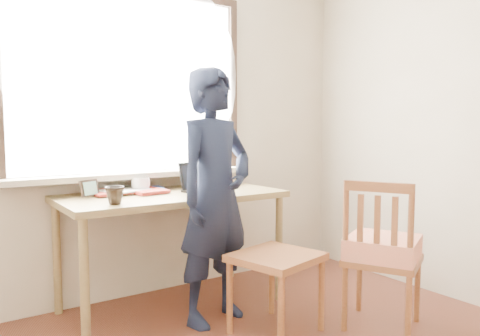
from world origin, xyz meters
TOP-DOWN VIEW (x-y plane):
  - room_shell at (-0.02, 0.20)m, footprint 3.52×4.02m
  - desk at (-0.05, 1.63)m, footprint 1.52×0.76m
  - laptop at (0.18, 1.59)m, footprint 0.34×0.29m
  - mug_white at (-0.21, 1.80)m, footprint 0.19×0.19m
  - mug_dark at (-0.54, 1.39)m, footprint 0.13×0.13m
  - mouse at (0.37, 1.53)m, footprint 0.09×0.06m
  - desk_clutter at (-0.22, 1.80)m, footprint 0.92×0.44m
  - book_a at (-0.38, 1.88)m, footprint 0.23×0.31m
  - book_b at (0.32, 1.85)m, footprint 0.24×0.28m
  - picture_frame at (-0.59, 1.73)m, footprint 0.13×0.08m
  - work_chair at (0.29, 0.89)m, footprint 0.58×0.56m
  - side_chair at (0.89, 0.57)m, footprint 0.58×0.59m
  - person at (0.08, 1.26)m, footprint 0.69×0.53m

SIDE VIEW (x-z plane):
  - work_chair at x=0.29m, z-range 0.17..0.67m
  - side_chair at x=0.89m, z-range 0.02..0.98m
  - desk at x=-0.05m, z-range 0.32..1.14m
  - book_b at x=0.32m, z-range 0.82..0.83m
  - book_a at x=-0.38m, z-range 0.82..0.84m
  - person at x=0.08m, z-range 0.00..1.66m
  - desk_clutter at x=-0.22m, z-range 0.82..0.85m
  - mouse at x=0.37m, z-range 0.82..0.85m
  - laptop at x=0.18m, z-range 0.76..0.97m
  - mug_white at x=-0.21m, z-range 0.82..0.92m
  - mug_dark at x=-0.54m, z-range 0.82..0.92m
  - picture_frame at x=-0.59m, z-range 0.82..0.93m
  - room_shell at x=-0.02m, z-range 0.33..2.94m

